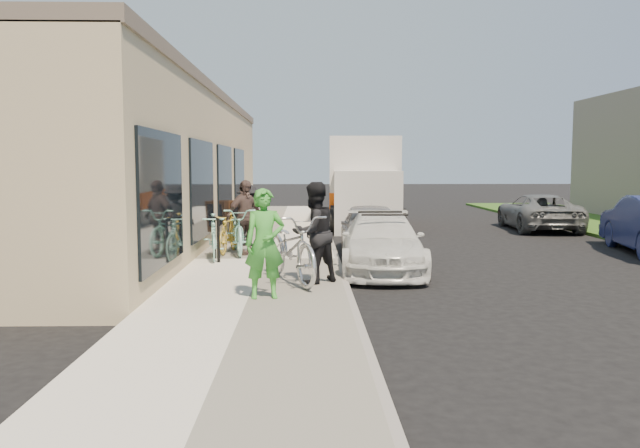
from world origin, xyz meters
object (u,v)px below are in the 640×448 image
object	(u,v)px
far_car_gray	(538,212)
cruiser_bike_b	(238,231)
sedan_white	(382,243)
bystander_b	(245,217)
sedan_silver	(371,229)
sandwich_board	(239,216)
bike_rack	(216,234)
moving_truck	(363,187)
man_standing	(314,233)
bystander_a	(248,215)
cruiser_bike_a	(213,237)
cruiser_bike_c	(229,233)
tandem_bike	(291,248)
woman_rider	(265,244)

from	to	relation	value
far_car_gray	cruiser_bike_b	world-z (taller)	far_car_gray
sedan_white	bystander_b	distance (m)	3.27
sedan_silver	sandwich_board	bearing A→B (deg)	136.36
sedan_white	bike_rack	bearing A→B (deg)	174.40
moving_truck	bike_rack	bearing A→B (deg)	-110.58
man_standing	bystander_a	distance (m)	5.16
bystander_b	bike_rack	bearing A→B (deg)	-162.65
sandwich_board	cruiser_bike_b	world-z (taller)	cruiser_bike_b
sedan_white	cruiser_bike_b	distance (m)	3.46
cruiser_bike_b	bystander_b	xyz separation A→B (m)	(0.17, -0.13, 0.32)
far_car_gray	cruiser_bike_a	bearing A→B (deg)	41.34
sandwich_board	cruiser_bike_c	size ratio (longest dim) A/B	0.62
tandem_bike	cruiser_bike_c	bearing A→B (deg)	91.45
cruiser_bike_c	cruiser_bike_b	bearing A→B (deg)	-10.37
sedan_silver	man_standing	bearing A→B (deg)	-105.40
bystander_b	cruiser_bike_b	bearing A→B (deg)	99.64
woman_rider	bystander_b	world-z (taller)	bystander_b
sandwich_board	cruiser_bike_c	world-z (taller)	sandwich_board
cruiser_bike_b	cruiser_bike_c	size ratio (longest dim) A/B	1.31
sedan_white	far_car_gray	distance (m)	10.04
bike_rack	moving_truck	bearing A→B (deg)	66.73
moving_truck	bystander_b	bearing A→B (deg)	-109.80
bike_rack	cruiser_bike_b	xyz separation A→B (m)	(0.34, 1.02, -0.03)
sandwich_board	far_car_gray	distance (m)	9.87
cruiser_bike_c	bystander_b	distance (m)	0.59
cruiser_bike_a	moving_truck	bearing A→B (deg)	57.05
man_standing	far_car_gray	bearing A→B (deg)	-164.70
moving_truck	cruiser_bike_b	world-z (taller)	moving_truck
bike_rack	woman_rider	xyz separation A→B (m)	(1.26, -3.76, 0.28)
sedan_white	cruiser_bike_c	size ratio (longest dim) A/B	2.71
cruiser_bike_b	bystander_b	size ratio (longest dim) A/B	1.18
sedan_silver	cruiser_bike_b	size ratio (longest dim) A/B	1.84
sedan_silver	far_car_gray	xyz separation A→B (m)	(6.13, 5.53, -0.02)
cruiser_bike_c	bike_rack	bearing A→B (deg)	-88.47
bystander_b	woman_rider	bearing A→B (deg)	-123.43
sedan_silver	bystander_a	xyz separation A→B (m)	(-3.00, 0.54, 0.29)
sandwich_board	moving_truck	xyz separation A→B (m)	(4.06, 3.59, 0.75)
tandem_bike	cruiser_bike_a	world-z (taller)	tandem_bike
sedan_silver	cruiser_bike_c	world-z (taller)	sedan_silver
sandwich_board	sedan_white	world-z (taller)	sedan_white
sedan_silver	bystander_b	size ratio (longest dim) A/B	2.17
sandwich_board	moving_truck	bearing A→B (deg)	29.48
woman_rider	bystander_b	distance (m)	4.71
man_standing	cruiser_bike_a	world-z (taller)	man_standing
tandem_bike	man_standing	world-z (taller)	man_standing
woman_rider	cruiser_bike_b	size ratio (longest dim) A/B	0.84
sandwich_board	sedan_white	xyz separation A→B (m)	(3.54, -6.15, -0.05)
cruiser_bike_a	tandem_bike	bearing A→B (deg)	-65.95
cruiser_bike_a	bystander_b	bearing A→B (deg)	40.08
cruiser_bike_c	tandem_bike	bearing A→B (deg)	-59.17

